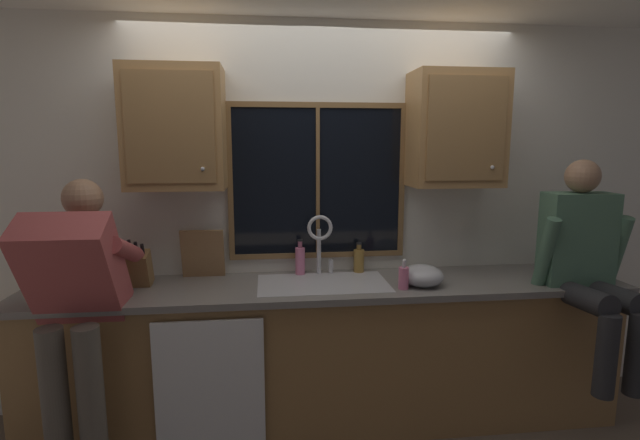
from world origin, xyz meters
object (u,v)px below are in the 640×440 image
object	(u,v)px
cutting_board	(203,254)
bottle_tall_clear	(359,260)
knife_block	(140,269)
soap_dispenser	(404,277)
mixing_bowl	(422,276)
bottle_green_glass	(300,260)
person_sitting_on_counter	(587,258)
person_standing	(76,301)

from	to	relation	value
cutting_board	bottle_tall_clear	world-z (taller)	cutting_board
knife_block	soap_dispenser	bearing A→B (deg)	-8.40
soap_dispenser	bottle_tall_clear	size ratio (longest dim) A/B	0.91
knife_block	mixing_bowl	xyz separation A→B (m)	(1.70, -0.17, -0.05)
soap_dispenser	bottle_green_glass	distance (m)	0.70
mixing_bowl	soap_dispenser	distance (m)	0.15
person_sitting_on_counter	cutting_board	size ratio (longest dim) A/B	3.93
cutting_board	bottle_tall_clear	distance (m)	1.02
person_sitting_on_counter	knife_block	xyz separation A→B (m)	(-2.64, 0.33, -0.08)
bottle_green_glass	soap_dispenser	bearing A→B (deg)	-33.46
mixing_bowl	knife_block	bearing A→B (deg)	174.40
person_sitting_on_counter	knife_block	distance (m)	2.66
person_standing	soap_dispenser	xyz separation A→B (m)	(1.78, 0.16, 0.02)
person_sitting_on_counter	soap_dispenser	xyz separation A→B (m)	(-1.08, 0.10, -0.11)
soap_dispenser	bottle_green_glass	bearing A→B (deg)	146.54
soap_dispenser	knife_block	bearing A→B (deg)	171.60
knife_block	cutting_board	bearing A→B (deg)	23.67
soap_dispenser	bottle_green_glass	xyz separation A→B (m)	(-0.58, 0.39, 0.03)
person_standing	cutting_board	world-z (taller)	person_standing
person_standing	knife_block	world-z (taller)	person_standing
person_standing	cutting_board	xyz separation A→B (m)	(0.57, 0.55, 0.11)
person_standing	person_sitting_on_counter	xyz separation A→B (m)	(2.86, 0.06, 0.13)
soap_dispenser	bottle_tall_clear	world-z (taller)	bottle_tall_clear
mixing_bowl	bottle_tall_clear	world-z (taller)	bottle_tall_clear
cutting_board	soap_dispenser	distance (m)	1.27
person_sitting_on_counter	mixing_bowl	xyz separation A→B (m)	(-0.95, 0.17, -0.13)
cutting_board	mixing_bowl	distance (m)	1.39
bottle_tall_clear	soap_dispenser	bearing A→B (deg)	-64.44
person_standing	cutting_board	size ratio (longest dim) A/B	4.95
person_standing	mixing_bowl	xyz separation A→B (m)	(1.92, 0.23, 0.01)
cutting_board	soap_dispenser	xyz separation A→B (m)	(1.21, -0.38, -0.09)
person_sitting_on_counter	soap_dispenser	size ratio (longest dim) A/B	6.85
soap_dispenser	person_sitting_on_counter	bearing A→B (deg)	-5.43
person_sitting_on_counter	bottle_green_glass	distance (m)	1.74
mixing_bowl	cutting_board	bearing A→B (deg)	166.60
knife_block	bottle_tall_clear	distance (m)	1.38
person_standing	mixing_bowl	world-z (taller)	person_standing
knife_block	soap_dispenser	size ratio (longest dim) A/B	1.75
mixing_bowl	bottle_green_glass	xyz separation A→B (m)	(-0.72, 0.32, 0.04)
person_sitting_on_counter	mixing_bowl	distance (m)	0.97
cutting_board	bottle_tall_clear	bearing A→B (deg)	0.69
person_sitting_on_counter	soap_dispenser	distance (m)	1.09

